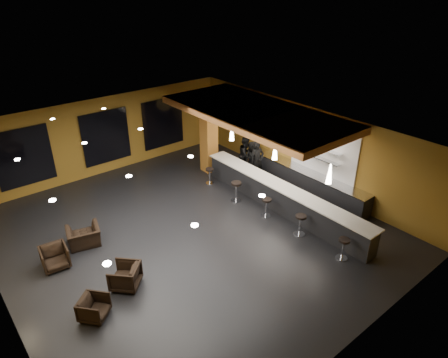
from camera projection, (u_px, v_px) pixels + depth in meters
floor at (190, 234)px, 14.30m from camera, size 12.00×13.00×0.10m
ceiling at (185, 140)px, 12.64m from camera, size 12.00×13.00×0.10m
wall_back at (105, 135)px, 17.97m from camera, size 12.00×0.10×3.50m
wall_front at (354, 299)px, 8.97m from camera, size 12.00×0.10×3.50m
wall_right at (305, 146)px, 16.87m from camera, size 0.10×13.00×3.50m
wood_soffit at (255, 113)px, 15.67m from camera, size 3.60×8.00×0.28m
window_left at (24, 157)px, 15.94m from camera, size 2.20×0.06×2.40m
window_center at (106, 137)px, 17.91m from camera, size 2.20×0.06×2.40m
window_right at (163, 123)px, 19.60m from camera, size 2.20×0.06×2.40m
tile_backsplash at (324, 148)px, 16.02m from camera, size 0.06×3.20×2.40m
bar_counter at (282, 199)px, 15.41m from camera, size 0.60×8.00×1.00m
bar_top at (282, 187)px, 15.17m from camera, size 0.78×8.10×0.05m
prep_counter at (305, 180)px, 16.91m from camera, size 0.70×6.00×0.86m
prep_top at (306, 171)px, 16.70m from camera, size 0.72×6.00×0.03m
wall_shelf_lower at (324, 160)px, 15.99m from camera, size 0.30×1.50×0.03m
wall_shelf_upper at (326, 149)px, 15.78m from camera, size 0.30×1.50×0.03m
column at (209, 135)px, 18.00m from camera, size 0.60×0.60×3.50m
pendant_0 at (330, 174)px, 13.19m from camera, size 0.20×0.20×0.70m
pendant_1 at (275, 151)px, 14.90m from camera, size 0.20×0.20×0.70m
pendant_2 at (232, 132)px, 16.62m from camera, size 0.20×0.20×0.70m
staff_a at (257, 161)px, 17.44m from camera, size 0.74×0.53×1.89m
staff_b at (246, 155)px, 18.20m from camera, size 1.03×0.93×1.74m
staff_c at (252, 158)px, 18.15m from camera, size 0.87×0.68×1.55m
armchair_a at (94, 308)px, 10.63m from camera, size 0.98×0.99×0.65m
armchair_b at (125, 276)px, 11.67m from camera, size 1.15×1.15×0.75m
armchair_c at (55, 257)px, 12.45m from camera, size 0.87×0.89×0.73m
armchair_d at (84, 236)px, 13.48m from camera, size 1.25×1.16×0.69m
bar_stool_0 at (343, 246)px, 12.76m from camera, size 0.38×0.38×0.76m
bar_stool_1 at (300, 222)px, 13.94m from camera, size 0.40×0.40×0.79m
bar_stool_2 at (266, 205)px, 15.01m from camera, size 0.38×0.38×0.76m
bar_stool_3 at (236, 189)px, 16.00m from camera, size 0.43×0.43×0.85m
bar_stool_4 at (210, 174)px, 17.39m from camera, size 0.37×0.37×0.72m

